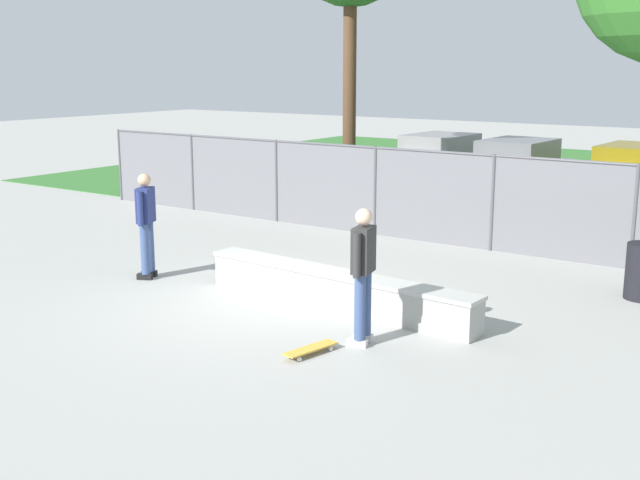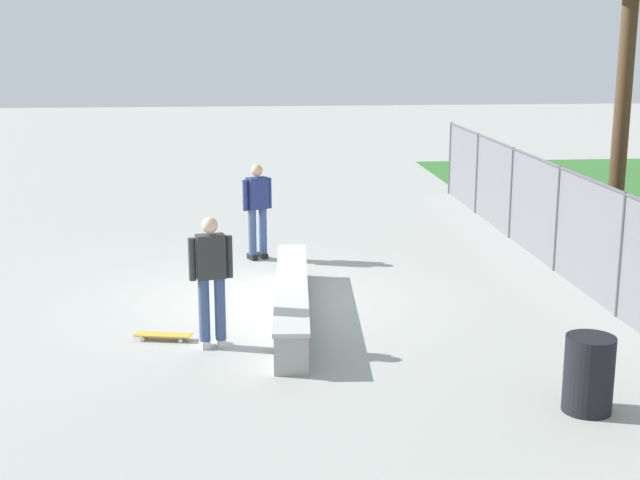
# 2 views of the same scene
# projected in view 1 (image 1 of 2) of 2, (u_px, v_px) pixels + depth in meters

# --- Properties ---
(ground_plane) EXTENTS (80.00, 80.00, 0.00)m
(ground_plane) POSITION_uv_depth(u_px,v_px,m) (268.00, 305.00, 12.21)
(ground_plane) COLOR #9E9E99
(grass_strip) EXTENTS (30.77, 20.00, 0.02)m
(grass_strip) POSITION_uv_depth(u_px,v_px,m) (580.00, 183.00, 24.86)
(grass_strip) COLOR #336B2D
(grass_strip) RESTS_ON ground
(concrete_ledge) EXTENTS (4.81, 0.79, 0.57)m
(concrete_ledge) POSITION_uv_depth(u_px,v_px,m) (336.00, 289.00, 12.05)
(concrete_ledge) COLOR #999993
(concrete_ledge) RESTS_ON ground
(skateboarder) EXTENTS (0.34, 0.59, 1.82)m
(skateboarder) POSITION_uv_depth(u_px,v_px,m) (363.00, 270.00, 10.31)
(skateboarder) COLOR beige
(skateboarder) RESTS_ON ground
(skateboard) EXTENTS (0.36, 0.82, 0.09)m
(skateboard) POSITION_uv_depth(u_px,v_px,m) (311.00, 349.00, 10.13)
(skateboard) COLOR gold
(skateboard) RESTS_ON ground
(chainlink_fence) EXTENTS (18.84, 0.07, 1.92)m
(chainlink_fence) POSITION_uv_depth(u_px,v_px,m) (431.00, 193.00, 16.36)
(chainlink_fence) COLOR #4C4C51
(chainlink_fence) RESTS_ON ground
(car_white) EXTENTS (2.16, 4.27, 1.66)m
(car_white) POSITION_uv_depth(u_px,v_px,m) (438.00, 163.00, 23.03)
(car_white) COLOR silver
(car_white) RESTS_ON ground
(car_silver) EXTENTS (2.16, 4.27, 1.66)m
(car_silver) POSITION_uv_depth(u_px,v_px,m) (515.00, 170.00, 21.40)
(car_silver) COLOR #B7BABF
(car_silver) RESTS_ON ground
(car_yellow) EXTENTS (2.16, 4.27, 1.66)m
(car_yellow) POSITION_uv_depth(u_px,v_px,m) (634.00, 178.00, 19.93)
(car_yellow) COLOR gold
(car_yellow) RESTS_ON ground
(bystander) EXTENTS (0.40, 0.55, 1.82)m
(bystander) POSITION_uv_depth(u_px,v_px,m) (146.00, 221.00, 13.58)
(bystander) COLOR black
(bystander) RESTS_ON ground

